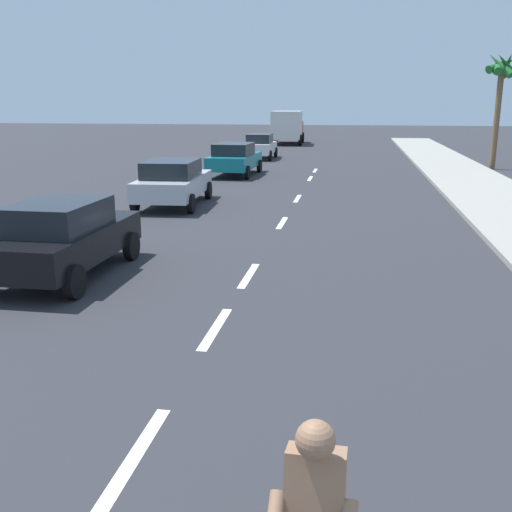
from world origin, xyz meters
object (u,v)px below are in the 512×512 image
object	(u,v)px
parked_car_teal	(235,158)
delivery_truck	(288,126)
palm_tree_distant	(501,76)
parked_car_black	(63,236)
parked_car_silver	(173,181)
parked_car_white	(260,146)

from	to	relation	value
parked_car_teal	delivery_truck	distance (m)	23.07
parked_car_teal	palm_tree_distant	xyz separation A→B (m)	(13.13, 4.97, 3.98)
parked_car_teal	palm_tree_distant	size ratio (longest dim) A/B	0.74
parked_car_black	parked_car_teal	distance (m)	17.62
parked_car_teal	palm_tree_distant	distance (m)	14.59
parked_car_black	parked_car_silver	size ratio (longest dim) A/B	0.90
parked_car_black	parked_car_teal	bearing A→B (deg)	90.25
parked_car_silver	parked_car_teal	bearing A→B (deg)	84.50
parked_car_black	palm_tree_distant	bearing A→B (deg)	59.99
parked_car_silver	delivery_truck	xyz separation A→B (m)	(0.28, 32.02, 0.66)
parked_car_silver	parked_car_teal	distance (m)	8.97
parked_car_white	parked_car_black	bearing A→B (deg)	-89.82
delivery_truck	parked_car_white	bearing A→B (deg)	-92.72
palm_tree_distant	parked_car_silver	bearing A→B (deg)	-134.02
parked_car_black	parked_car_silver	world-z (taller)	same
parked_car_teal	delivery_truck	xyz separation A→B (m)	(-0.05, 23.06, 0.66)
parked_car_black	delivery_truck	size ratio (longest dim) A/B	0.65
parked_car_white	delivery_truck	xyz separation A→B (m)	(0.11, 14.19, 0.67)
parked_car_teal	parked_car_white	bearing A→B (deg)	92.42
parked_car_white	delivery_truck	world-z (taller)	delivery_truck
palm_tree_distant	parked_car_black	bearing A→B (deg)	-120.06
parked_car_black	parked_car_white	bearing A→B (deg)	90.52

